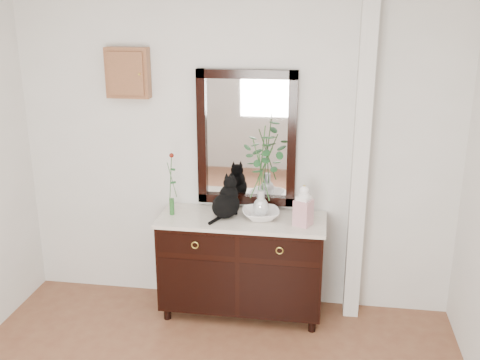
% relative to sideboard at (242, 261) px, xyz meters
% --- Properties ---
extents(wall_back, '(3.60, 0.04, 2.70)m').
position_rel_sideboard_xyz_m(wall_back, '(-0.10, 0.25, 0.88)').
color(wall_back, silver).
rests_on(wall_back, ground).
extents(pilaster, '(0.12, 0.20, 2.70)m').
position_rel_sideboard_xyz_m(pilaster, '(0.90, 0.17, 0.88)').
color(pilaster, silver).
rests_on(pilaster, ground).
extents(sideboard, '(1.33, 0.52, 0.82)m').
position_rel_sideboard_xyz_m(sideboard, '(0.00, 0.00, 0.00)').
color(sideboard, black).
rests_on(sideboard, ground).
extents(wall_mirror, '(0.80, 0.06, 1.10)m').
position_rel_sideboard_xyz_m(wall_mirror, '(-0.00, 0.24, 0.97)').
color(wall_mirror, black).
rests_on(wall_mirror, wall_back).
extents(key_cabinet, '(0.35, 0.10, 0.40)m').
position_rel_sideboard_xyz_m(key_cabinet, '(-0.95, 0.21, 1.48)').
color(key_cabinet, brown).
rests_on(key_cabinet, wall_back).
extents(cat, '(0.32, 0.35, 0.33)m').
position_rel_sideboard_xyz_m(cat, '(-0.13, 0.01, 0.54)').
color(cat, black).
rests_on(cat, sideboard).
extents(lotus_bowl, '(0.36, 0.36, 0.07)m').
position_rel_sideboard_xyz_m(lotus_bowl, '(0.15, 0.02, 0.41)').
color(lotus_bowl, white).
rests_on(lotus_bowl, sideboard).
extents(vase_branches, '(0.39, 0.39, 0.75)m').
position_rel_sideboard_xyz_m(vase_branches, '(0.15, 0.02, 0.77)').
color(vase_branches, silver).
rests_on(vase_branches, lotus_bowl).
extents(bud_vase_rose, '(0.08, 0.08, 0.52)m').
position_rel_sideboard_xyz_m(bud_vase_rose, '(-0.57, -0.01, 0.64)').
color(bud_vase_rose, '#296229').
rests_on(bud_vase_rose, sideboard).
extents(ginger_jar, '(0.16, 0.16, 0.33)m').
position_rel_sideboard_xyz_m(ginger_jar, '(0.48, -0.07, 0.54)').
color(ginger_jar, white).
rests_on(ginger_jar, sideboard).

